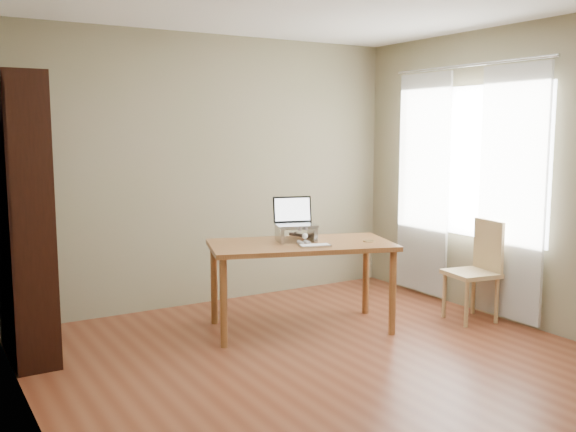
# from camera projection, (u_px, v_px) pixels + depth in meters

# --- Properties ---
(room) EXTENTS (4.04, 4.54, 2.64)m
(room) POSITION_uv_depth(u_px,v_px,m) (352.00, 189.00, 4.34)
(room) COLOR #602C19
(room) RESTS_ON ground
(bookshelf) EXTENTS (0.30, 0.90, 2.10)m
(bookshelf) POSITION_uv_depth(u_px,v_px,m) (23.00, 218.00, 4.73)
(bookshelf) COLOR black
(bookshelf) RESTS_ON ground
(curtains) EXTENTS (0.03, 1.90, 2.25)m
(curtains) POSITION_uv_depth(u_px,v_px,m) (464.00, 186.00, 5.99)
(curtains) COLOR silver
(curtains) RESTS_ON ground
(desk) EXTENTS (1.69, 1.19, 0.75)m
(desk) POSITION_uv_depth(u_px,v_px,m) (301.00, 253.00, 5.42)
(desk) COLOR brown
(desk) RESTS_ON ground
(laptop_stand) EXTENTS (0.32, 0.25, 0.13)m
(laptop_stand) POSITION_uv_depth(u_px,v_px,m) (296.00, 232.00, 5.47)
(laptop_stand) COLOR silver
(laptop_stand) RESTS_ON desk
(laptop) EXTENTS (0.40, 0.38, 0.24)m
(laptop) POSITION_uv_depth(u_px,v_px,m) (292.00, 218.00, 5.50)
(laptop) COLOR silver
(laptop) RESTS_ON laptop_stand
(keyboard) EXTENTS (0.28, 0.18, 0.02)m
(keyboard) POSITION_uv_depth(u_px,v_px,m) (315.00, 246.00, 5.22)
(keyboard) COLOR silver
(keyboard) RESTS_ON desk
(coaster) EXTENTS (0.10, 0.10, 0.01)m
(coaster) POSITION_uv_depth(u_px,v_px,m) (369.00, 241.00, 5.47)
(coaster) COLOR brown
(coaster) RESTS_ON desk
(cat) EXTENTS (0.26, 0.49, 0.16)m
(cat) POSITION_uv_depth(u_px,v_px,m) (295.00, 233.00, 5.50)
(cat) COLOR #4A3F3A
(cat) RESTS_ON desk
(chair) EXTENTS (0.46, 0.46, 0.90)m
(chair) POSITION_uv_depth(u_px,v_px,m) (477.00, 267.00, 5.73)
(chair) COLOR tan
(chair) RESTS_ON ground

